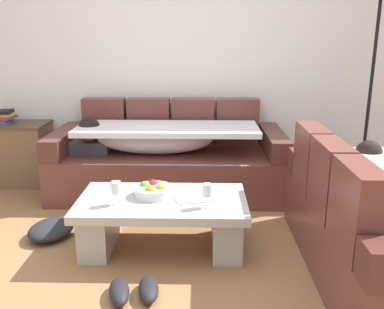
{
  "coord_description": "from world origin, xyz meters",
  "views": [
    {
      "loc": [
        0.37,
        -2.36,
        1.5
      ],
      "look_at": [
        0.29,
        1.04,
        0.55
      ],
      "focal_mm": 39.76,
      "sensor_mm": 36.0,
      "label": 1
    }
  ],
  "objects_px": {
    "coffee_table": "(163,217)",
    "couch_near_window": "(382,226)",
    "fruit_bowl": "(153,190)",
    "crumpled_garment": "(51,229)",
    "couch_along_wall": "(166,159)",
    "pair_of_shoes": "(134,290)",
    "floor_lamp": "(368,78)",
    "wine_glass_near_right": "(207,191)",
    "side_cabinet": "(15,153)",
    "wine_glass_near_left": "(116,189)",
    "book_stack_on_cabinet": "(5,117)",
    "open_magazine": "(195,197)"
  },
  "relations": [
    {
      "from": "coffee_table",
      "to": "couch_near_window",
      "type": "bearing_deg",
      "value": -12.62
    },
    {
      "from": "fruit_bowl",
      "to": "crumpled_garment",
      "type": "distance_m",
      "value": 0.89
    },
    {
      "from": "couch_along_wall",
      "to": "fruit_bowl",
      "type": "relative_size",
      "value": 7.86
    },
    {
      "from": "coffee_table",
      "to": "pair_of_shoes",
      "type": "relative_size",
      "value": 3.53
    },
    {
      "from": "coffee_table",
      "to": "pair_of_shoes",
      "type": "height_order",
      "value": "coffee_table"
    },
    {
      "from": "couch_near_window",
      "to": "fruit_bowl",
      "type": "xyz_separation_m",
      "value": [
        -1.5,
        0.38,
        0.09
      ]
    },
    {
      "from": "floor_lamp",
      "to": "wine_glass_near_right",
      "type": "bearing_deg",
      "value": -137.84
    },
    {
      "from": "couch_along_wall",
      "to": "coffee_table",
      "type": "bearing_deg",
      "value": -86.43
    },
    {
      "from": "side_cabinet",
      "to": "pair_of_shoes",
      "type": "distance_m",
      "value": 2.55
    },
    {
      "from": "coffee_table",
      "to": "wine_glass_near_left",
      "type": "distance_m",
      "value": 0.41
    },
    {
      "from": "couch_along_wall",
      "to": "side_cabinet",
      "type": "relative_size",
      "value": 3.06
    },
    {
      "from": "book_stack_on_cabinet",
      "to": "side_cabinet",
      "type": "bearing_deg",
      "value": -0.95
    },
    {
      "from": "side_cabinet",
      "to": "crumpled_garment",
      "type": "bearing_deg",
      "value": -57.42
    },
    {
      "from": "coffee_table",
      "to": "pair_of_shoes",
      "type": "distance_m",
      "value": 0.67
    },
    {
      "from": "wine_glass_near_right",
      "to": "book_stack_on_cabinet",
      "type": "bearing_deg",
      "value": 143.18
    },
    {
      "from": "wine_glass_near_left",
      "to": "floor_lamp",
      "type": "distance_m",
      "value": 2.59
    },
    {
      "from": "couch_near_window",
      "to": "pair_of_shoes",
      "type": "xyz_separation_m",
      "value": [
        -1.55,
        -0.31,
        -0.29
      ]
    },
    {
      "from": "open_magazine",
      "to": "coffee_table",
      "type": "bearing_deg",
      "value": 171.0
    },
    {
      "from": "wine_glass_near_right",
      "to": "floor_lamp",
      "type": "xyz_separation_m",
      "value": [
        1.51,
        1.37,
        0.62
      ]
    },
    {
      "from": "fruit_bowl",
      "to": "wine_glass_near_right",
      "type": "xyz_separation_m",
      "value": [
        0.39,
        -0.2,
        0.07
      ]
    },
    {
      "from": "side_cabinet",
      "to": "pair_of_shoes",
      "type": "bearing_deg",
      "value": -52.36
    },
    {
      "from": "wine_glass_near_left",
      "to": "open_magazine",
      "type": "relative_size",
      "value": 0.59
    },
    {
      "from": "floor_lamp",
      "to": "side_cabinet",
      "type": "bearing_deg",
      "value": 177.37
    },
    {
      "from": "side_cabinet",
      "to": "crumpled_garment",
      "type": "relative_size",
      "value": 1.8
    },
    {
      "from": "fruit_bowl",
      "to": "open_magazine",
      "type": "height_order",
      "value": "fruit_bowl"
    },
    {
      "from": "floor_lamp",
      "to": "open_magazine",
      "type": "bearing_deg",
      "value": -142.99
    },
    {
      "from": "couch_along_wall",
      "to": "wine_glass_near_left",
      "type": "bearing_deg",
      "value": -100.3
    },
    {
      "from": "wine_glass_near_left",
      "to": "book_stack_on_cabinet",
      "type": "relative_size",
      "value": 0.68
    },
    {
      "from": "floor_lamp",
      "to": "pair_of_shoes",
      "type": "xyz_separation_m",
      "value": [
        -1.95,
        -1.85,
        -1.07
      ]
    },
    {
      "from": "open_magazine",
      "to": "crumpled_garment",
      "type": "relative_size",
      "value": 0.7
    },
    {
      "from": "open_magazine",
      "to": "floor_lamp",
      "type": "distance_m",
      "value": 2.13
    },
    {
      "from": "couch_along_wall",
      "to": "pair_of_shoes",
      "type": "relative_size",
      "value": 6.48
    },
    {
      "from": "pair_of_shoes",
      "to": "fruit_bowl",
      "type": "bearing_deg",
      "value": 86.1
    },
    {
      "from": "coffee_table",
      "to": "book_stack_on_cabinet",
      "type": "bearing_deg",
      "value": 141.33
    },
    {
      "from": "wine_glass_near_right",
      "to": "side_cabinet",
      "type": "xyz_separation_m",
      "value": [
        -1.98,
        1.53,
        -0.17
      ]
    },
    {
      "from": "coffee_table",
      "to": "open_magazine",
      "type": "bearing_deg",
      "value": 4.11
    },
    {
      "from": "wine_glass_near_left",
      "to": "open_magazine",
      "type": "bearing_deg",
      "value": 13.89
    },
    {
      "from": "floor_lamp",
      "to": "pair_of_shoes",
      "type": "bearing_deg",
      "value": -136.45
    },
    {
      "from": "wine_glass_near_left",
      "to": "floor_lamp",
      "type": "xyz_separation_m",
      "value": [
        2.13,
        1.33,
        0.62
      ]
    },
    {
      "from": "couch_near_window",
      "to": "open_magazine",
      "type": "bearing_deg",
      "value": 74.29
    },
    {
      "from": "pair_of_shoes",
      "to": "wine_glass_near_left",
      "type": "bearing_deg",
      "value": 109.85
    },
    {
      "from": "couch_near_window",
      "to": "book_stack_on_cabinet",
      "type": "xyz_separation_m",
      "value": [
        -3.16,
        1.7,
        0.37
      ]
    },
    {
      "from": "couch_near_window",
      "to": "open_magazine",
      "type": "xyz_separation_m",
      "value": [
        -1.2,
        0.34,
        0.05
      ]
    },
    {
      "from": "side_cabinet",
      "to": "crumpled_garment",
      "type": "distance_m",
      "value": 1.48
    },
    {
      "from": "couch_near_window",
      "to": "wine_glass_near_right",
      "type": "bearing_deg",
      "value": 81.22
    },
    {
      "from": "open_magazine",
      "to": "book_stack_on_cabinet",
      "type": "height_order",
      "value": "book_stack_on_cabinet"
    },
    {
      "from": "side_cabinet",
      "to": "book_stack_on_cabinet",
      "type": "bearing_deg",
      "value": 179.05
    },
    {
      "from": "coffee_table",
      "to": "wine_glass_near_left",
      "type": "xyz_separation_m",
      "value": [
        -0.3,
        -0.12,
        0.26
      ]
    },
    {
      "from": "wine_glass_near_left",
      "to": "book_stack_on_cabinet",
      "type": "height_order",
      "value": "book_stack_on_cabinet"
    },
    {
      "from": "fruit_bowl",
      "to": "side_cabinet",
      "type": "distance_m",
      "value": 2.08
    }
  ]
}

